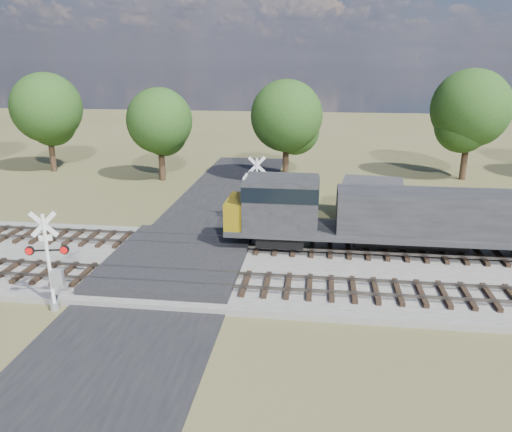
# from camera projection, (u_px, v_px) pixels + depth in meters

# --- Properties ---
(ground) EXTENTS (160.00, 160.00, 0.00)m
(ground) POSITION_uv_depth(u_px,v_px,m) (175.00, 269.00, 25.90)
(ground) COLOR #4B4C28
(ground) RESTS_ON ground
(ballast_bed) EXTENTS (140.00, 10.00, 0.30)m
(ballast_bed) POSITION_uv_depth(u_px,v_px,m) (370.00, 273.00, 25.11)
(ballast_bed) COLOR gray
(ballast_bed) RESTS_ON ground
(road) EXTENTS (7.00, 60.00, 0.08)m
(road) POSITION_uv_depth(u_px,v_px,m) (175.00, 269.00, 25.89)
(road) COLOR black
(road) RESTS_ON ground
(crossing_panel) EXTENTS (7.00, 9.00, 0.62)m
(crossing_panel) POSITION_uv_depth(u_px,v_px,m) (178.00, 260.00, 26.28)
(crossing_panel) COLOR #262628
(crossing_panel) RESTS_ON ground
(track_near) EXTENTS (140.00, 2.60, 0.33)m
(track_near) POSITION_uv_depth(u_px,v_px,m) (227.00, 282.00, 23.51)
(track_near) COLOR black
(track_near) RESTS_ON ballast_bed
(track_far) EXTENTS (140.00, 2.60, 0.33)m
(track_far) POSITION_uv_depth(u_px,v_px,m) (243.00, 244.00, 28.23)
(track_far) COLOR black
(track_far) RESTS_ON ballast_bed
(crossing_signal_near) EXTENTS (1.80, 0.50, 4.51)m
(crossing_signal_near) POSITION_uv_depth(u_px,v_px,m) (52.00, 270.00, 21.21)
(crossing_signal_near) COLOR silver
(crossing_signal_near) RESTS_ON ground
(crossing_signal_far) EXTENTS (1.81, 0.51, 4.53)m
(crossing_signal_far) POSITION_uv_depth(u_px,v_px,m) (255.00, 196.00, 32.46)
(crossing_signal_far) COLOR silver
(crossing_signal_far) RESTS_ON ground
(equipment_shed) EXTENTS (4.42, 4.42, 2.67)m
(equipment_shed) POSITION_uv_depth(u_px,v_px,m) (371.00, 201.00, 33.29)
(equipment_shed) COLOR #49341F
(equipment_shed) RESTS_ON ground
(treeline) EXTENTS (76.78, 10.24, 11.54)m
(treeline) POSITION_uv_depth(u_px,v_px,m) (345.00, 108.00, 43.44)
(treeline) COLOR black
(treeline) RESTS_ON ground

